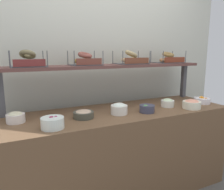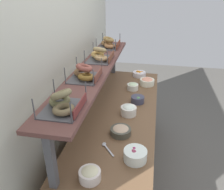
{
  "view_description": "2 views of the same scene",
  "coord_description": "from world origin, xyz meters",
  "px_view_note": "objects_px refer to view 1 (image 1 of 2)",
  "views": [
    {
      "loc": [
        -0.98,
        -1.81,
        1.41
      ],
      "look_at": [
        -0.07,
        0.07,
        1.0
      ],
      "focal_mm": 35.35,
      "sensor_mm": 36.0,
      "label": 1
    },
    {
      "loc": [
        -1.99,
        -0.29,
        2.03
      ],
      "look_at": [
        -0.1,
        0.07,
        1.06
      ],
      "focal_mm": 36.83,
      "sensor_mm": 36.0,
      "label": 2
    }
  ],
  "objects_px": {
    "bowl_scallion_spread": "(168,103)",
    "bowl_beet_salad": "(53,123)",
    "bowl_cream_cheese": "(119,109)",
    "serving_spoon_near_plate": "(58,117)",
    "bagel_basket_sesame": "(131,59)",
    "bowl_hummus": "(83,114)",
    "bagel_basket_everything": "(168,59)",
    "bowl_potato_salad": "(16,117)",
    "bagel_basket_cinnamon_raisin": "(85,60)",
    "bowl_lox_spread": "(192,104)",
    "bowl_fruit_salad": "(202,100)",
    "bagel_basket_poppy": "(28,61)",
    "bowl_veggie_mix": "(147,109)"
  },
  "relations": [
    {
      "from": "bowl_scallion_spread",
      "to": "bowl_beet_salad",
      "type": "distance_m",
      "value": 1.21
    },
    {
      "from": "bowl_scallion_spread",
      "to": "bowl_cream_cheese",
      "type": "bearing_deg",
      "value": -177.7
    },
    {
      "from": "serving_spoon_near_plate",
      "to": "bagel_basket_sesame",
      "type": "xyz_separation_m",
      "value": [
        0.86,
        0.25,
        0.47
      ]
    },
    {
      "from": "bowl_hummus",
      "to": "bagel_basket_everything",
      "type": "xyz_separation_m",
      "value": [
        1.18,
        0.34,
        0.44
      ]
    },
    {
      "from": "bagel_basket_sesame",
      "to": "bowl_potato_salad",
      "type": "bearing_deg",
      "value": -170.16
    },
    {
      "from": "bowl_beet_salad",
      "to": "bagel_basket_cinnamon_raisin",
      "type": "height_order",
      "value": "bagel_basket_cinnamon_raisin"
    },
    {
      "from": "bowl_lox_spread",
      "to": "bowl_fruit_salad",
      "type": "distance_m",
      "value": 0.3
    },
    {
      "from": "bowl_fruit_salad",
      "to": "bowl_potato_salad",
      "type": "distance_m",
      "value": 1.9
    },
    {
      "from": "bowl_cream_cheese",
      "to": "bagel_basket_poppy",
      "type": "xyz_separation_m",
      "value": [
        -0.72,
        0.35,
        0.43
      ]
    },
    {
      "from": "bowl_lox_spread",
      "to": "bagel_basket_sesame",
      "type": "distance_m",
      "value": 0.78
    },
    {
      "from": "bagel_basket_everything",
      "to": "bowl_hummus",
      "type": "bearing_deg",
      "value": -163.85
    },
    {
      "from": "bowl_beet_salad",
      "to": "serving_spoon_near_plate",
      "type": "relative_size",
      "value": 1.13
    },
    {
      "from": "bowl_veggie_mix",
      "to": "bowl_beet_salad",
      "type": "bearing_deg",
      "value": -176.05
    },
    {
      "from": "bagel_basket_poppy",
      "to": "bagel_basket_cinnamon_raisin",
      "type": "distance_m",
      "value": 0.53
    },
    {
      "from": "bowl_potato_salad",
      "to": "bowl_veggie_mix",
      "type": "distance_m",
      "value": 1.14
    },
    {
      "from": "bagel_basket_sesame",
      "to": "bowl_lox_spread",
      "type": "bearing_deg",
      "value": -49.15
    },
    {
      "from": "bowl_cream_cheese",
      "to": "bagel_basket_everything",
      "type": "height_order",
      "value": "bagel_basket_everything"
    },
    {
      "from": "bowl_fruit_salad",
      "to": "bowl_beet_salad",
      "type": "xyz_separation_m",
      "value": [
        -1.65,
        -0.11,
        0.01
      ]
    },
    {
      "from": "bowl_beet_salad",
      "to": "bagel_basket_everything",
      "type": "relative_size",
      "value": 0.5
    },
    {
      "from": "bowl_potato_salad",
      "to": "bowl_beet_salad",
      "type": "height_order",
      "value": "bowl_beet_salad"
    },
    {
      "from": "bowl_scallion_spread",
      "to": "bowl_lox_spread",
      "type": "bearing_deg",
      "value": -43.15
    },
    {
      "from": "bowl_veggie_mix",
      "to": "bagel_basket_poppy",
      "type": "relative_size",
      "value": 0.47
    },
    {
      "from": "bowl_beet_salad",
      "to": "bagel_basket_cinnamon_raisin",
      "type": "xyz_separation_m",
      "value": [
        0.43,
        0.49,
        0.43
      ]
    },
    {
      "from": "bowl_scallion_spread",
      "to": "bagel_basket_sesame",
      "type": "bearing_deg",
      "value": 127.44
    },
    {
      "from": "bagel_basket_everything",
      "to": "bowl_potato_salad",
      "type": "bearing_deg",
      "value": -172.65
    },
    {
      "from": "bowl_veggie_mix",
      "to": "serving_spoon_near_plate",
      "type": "height_order",
      "value": "bowl_veggie_mix"
    },
    {
      "from": "bowl_beet_salad",
      "to": "bagel_basket_poppy",
      "type": "xyz_separation_m",
      "value": [
        -0.1,
        0.47,
        0.43
      ]
    },
    {
      "from": "bowl_hummus",
      "to": "bagel_basket_sesame",
      "type": "xyz_separation_m",
      "value": [
        0.66,
        0.33,
        0.44
      ]
    },
    {
      "from": "serving_spoon_near_plate",
      "to": "bagel_basket_everything",
      "type": "height_order",
      "value": "bagel_basket_everything"
    },
    {
      "from": "bowl_cream_cheese",
      "to": "bagel_basket_cinnamon_raisin",
      "type": "distance_m",
      "value": 0.59
    },
    {
      "from": "bowl_lox_spread",
      "to": "bagel_basket_everything",
      "type": "xyz_separation_m",
      "value": [
        0.09,
        0.5,
        0.43
      ]
    },
    {
      "from": "bowl_potato_salad",
      "to": "bowl_beet_salad",
      "type": "bearing_deg",
      "value": -48.51
    },
    {
      "from": "bagel_basket_poppy",
      "to": "bagel_basket_everything",
      "type": "height_order",
      "value": "bagel_basket_poppy"
    },
    {
      "from": "bowl_veggie_mix",
      "to": "serving_spoon_near_plate",
      "type": "distance_m",
      "value": 0.81
    },
    {
      "from": "bagel_basket_sesame",
      "to": "bowl_veggie_mix",
      "type": "bearing_deg",
      "value": -99.05
    },
    {
      "from": "bowl_lox_spread",
      "to": "bowl_scallion_spread",
      "type": "height_order",
      "value": "bowl_lox_spread"
    },
    {
      "from": "bowl_potato_salad",
      "to": "bagel_basket_everything",
      "type": "bearing_deg",
      "value": 7.35
    },
    {
      "from": "bowl_lox_spread",
      "to": "bagel_basket_cinnamon_raisin",
      "type": "height_order",
      "value": "bagel_basket_cinnamon_raisin"
    },
    {
      "from": "serving_spoon_near_plate",
      "to": "bagel_basket_everything",
      "type": "relative_size",
      "value": 0.44
    },
    {
      "from": "bowl_fruit_salad",
      "to": "bowl_potato_salad",
      "type": "height_order",
      "value": "bowl_potato_salad"
    },
    {
      "from": "bagel_basket_cinnamon_raisin",
      "to": "bagel_basket_everything",
      "type": "relative_size",
      "value": 0.87
    },
    {
      "from": "bowl_potato_salad",
      "to": "bagel_basket_cinnamon_raisin",
      "type": "distance_m",
      "value": 0.83
    },
    {
      "from": "bowl_beet_salad",
      "to": "bowl_potato_salad",
      "type": "bearing_deg",
      "value": 131.49
    },
    {
      "from": "bowl_cream_cheese",
      "to": "bagel_basket_poppy",
      "type": "distance_m",
      "value": 0.91
    },
    {
      "from": "bagel_basket_poppy",
      "to": "bagel_basket_sesame",
      "type": "bearing_deg",
      "value": 0.28
    },
    {
      "from": "bowl_hummus",
      "to": "bowl_cream_cheese",
      "type": "distance_m",
      "value": 0.33
    },
    {
      "from": "bowl_cream_cheese",
      "to": "bowl_scallion_spread",
      "type": "distance_m",
      "value": 0.58
    },
    {
      "from": "bagel_basket_sesame",
      "to": "bagel_basket_poppy",
      "type": "bearing_deg",
      "value": -179.72
    },
    {
      "from": "bowl_lox_spread",
      "to": "bagel_basket_cinnamon_raisin",
      "type": "distance_m",
      "value": 1.15
    },
    {
      "from": "bowl_beet_salad",
      "to": "bowl_hummus",
      "type": "bearing_deg",
      "value": 27.48
    }
  ]
}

